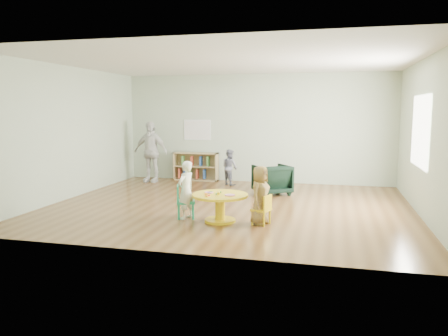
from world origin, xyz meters
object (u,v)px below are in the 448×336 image
object	(u,v)px
bookshelf	(196,167)
child_left	(186,190)
kid_chair_left	(183,201)
armchair	(272,180)
toddler	(230,167)
child_right	(260,195)
adult_caretaker	(151,152)
activity_table	(220,203)
kid_chair_right	(263,209)

from	to	relation	value
bookshelf	child_left	distance (m)	4.22
kid_chair_left	bookshelf	world-z (taller)	bookshelf
armchair	toddler	size ratio (longest dim) A/B	0.82
child_right	adult_caretaker	xyz separation A→B (m)	(-3.49, 3.57, 0.31)
activity_table	kid_chair_left	distance (m)	0.69
armchair	child_right	world-z (taller)	child_right
child_left	adult_caretaker	distance (m)	4.15
kid_chair_right	bookshelf	size ratio (longest dim) A/B	0.42
child_left	child_right	size ratio (longest dim) A/B	1.03
bookshelf	child_right	world-z (taller)	child_right
armchair	toddler	bearing A→B (deg)	-72.45
bookshelf	adult_caretaker	size ratio (longest dim) A/B	0.75
adult_caretaker	activity_table	bearing A→B (deg)	-46.88
toddler	adult_caretaker	world-z (taller)	adult_caretaker
activity_table	armchair	xyz separation A→B (m)	(0.53, 2.62, 0.01)
activity_table	child_left	world-z (taller)	child_left
bookshelf	toddler	distance (m)	1.20
kid_chair_right	bookshelf	world-z (taller)	bookshelf
armchair	child_right	bearing A→B (deg)	59.42
armchair	adult_caretaker	bearing A→B (deg)	-49.81
child_left	child_right	xyz separation A→B (m)	(1.31, -0.05, -0.02)
kid_chair_left	armchair	world-z (taller)	armchair
bookshelf	adult_caretaker	xyz separation A→B (m)	(-1.06, -0.55, 0.43)
kid_chair_left	child_right	bearing A→B (deg)	67.00
kid_chair_right	adult_caretaker	bearing A→B (deg)	62.59
activity_table	kid_chair_left	world-z (taller)	kid_chair_left
kid_chair_right	child_left	bearing A→B (deg)	104.54
toddler	kid_chair_left	bearing A→B (deg)	129.78
kid_chair_left	armchair	bearing A→B (deg)	134.91
kid_chair_left	kid_chair_right	world-z (taller)	kid_chair_left
adult_caretaker	kid_chair_right	bearing A→B (deg)	-40.49
activity_table	toddler	distance (m)	3.64
kid_chair_left	adult_caretaker	size ratio (longest dim) A/B	0.36
bookshelf	armchair	bearing A→B (deg)	-33.30
kid_chair_left	child_left	distance (m)	0.21
armchair	child_right	size ratio (longest dim) A/B	0.75
adult_caretaker	child_right	bearing A→B (deg)	-40.71
activity_table	bookshelf	distance (m)	4.47
child_left	toddler	bearing A→B (deg)	-158.29
child_left	toddler	world-z (taller)	child_left
armchair	kid_chair_right	bearing A→B (deg)	60.68
kid_chair_right	bookshelf	distance (m)	4.84
child_right	kid_chair_left	bearing A→B (deg)	99.86
kid_chair_right	child_right	bearing A→B (deg)	78.54
bookshelf	child_right	bearing A→B (deg)	-59.46
kid_chair_right	toddler	distance (m)	3.88
kid_chair_right	adult_caretaker	distance (m)	5.08
armchair	adult_caretaker	size ratio (longest dim) A/B	0.46
kid_chair_right	armchair	xyz separation A→B (m)	(-0.22, 2.66, 0.07)
kid_chair_left	toddler	xyz separation A→B (m)	(0.01, 3.49, 0.14)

